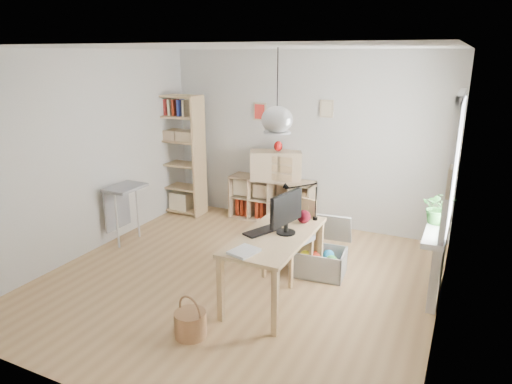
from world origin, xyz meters
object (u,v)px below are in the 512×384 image
at_px(desk, 275,242).
at_px(tall_bookshelf, 179,150).
at_px(storage_chest, 320,255).
at_px(monitor, 286,211).
at_px(cube_shelf, 271,203).
at_px(chair, 291,233).
at_px(drawer_chest, 276,165).

relative_size(desk, tall_bookshelf, 0.75).
bearing_deg(desk, tall_bookshelf, 142.99).
distance_m(storage_chest, monitor, 1.08).
bearing_deg(tall_bookshelf, desk, -37.01).
height_order(cube_shelf, chair, chair).
distance_m(cube_shelf, chair, 1.96).
relative_size(monitor, drawer_chest, 0.66).
height_order(storage_chest, monitor, monitor).
xyz_separation_m(tall_bookshelf, drawer_chest, (1.65, 0.24, -0.14)).
relative_size(tall_bookshelf, chair, 2.04).
relative_size(desk, chair, 1.53).
bearing_deg(storage_chest, chair, -148.65).
height_order(cube_shelf, storage_chest, cube_shelf).
distance_m(storage_chest, drawer_chest, 1.99).
relative_size(chair, drawer_chest, 1.23).
xyz_separation_m(desk, tall_bookshelf, (-2.59, 1.95, 0.43)).
bearing_deg(cube_shelf, tall_bookshelf, -169.81).
bearing_deg(chair, tall_bookshelf, 166.69).
relative_size(desk, drawer_chest, 1.88).
bearing_deg(storage_chest, monitor, -110.16).
bearing_deg(chair, desk, -71.98).
bearing_deg(cube_shelf, monitor, -62.67).
xyz_separation_m(desk, chair, (-0.03, 0.56, -0.10)).
xyz_separation_m(cube_shelf, storage_chest, (1.30, -1.44, -0.08)).
height_order(desk, drawer_chest, drawer_chest).
distance_m(cube_shelf, monitor, 2.53).
distance_m(desk, cube_shelf, 2.48).
relative_size(cube_shelf, drawer_chest, 1.75).
bearing_deg(monitor, storage_chest, 87.68).
relative_size(desk, monitor, 2.84).
distance_m(desk, drawer_chest, 2.40).
bearing_deg(cube_shelf, storage_chest, -47.93).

